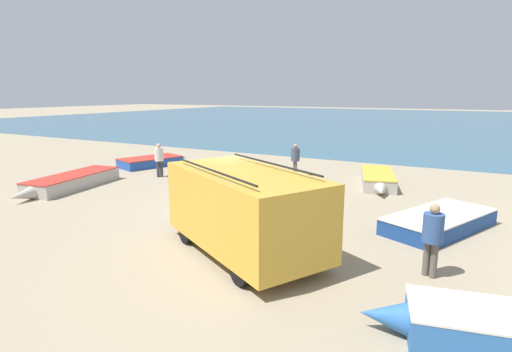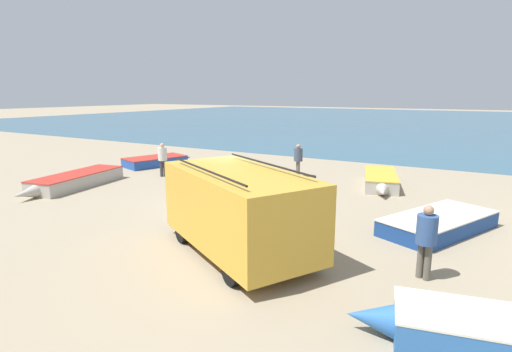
{
  "view_description": "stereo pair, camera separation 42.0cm",
  "coord_description": "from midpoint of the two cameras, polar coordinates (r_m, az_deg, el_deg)",
  "views": [
    {
      "loc": [
        7.35,
        -11.35,
        4.03
      ],
      "look_at": [
        0.45,
        1.4,
        1.0
      ],
      "focal_mm": 28.0,
      "sensor_mm": 36.0,
      "label": 1
    },
    {
      "loc": [
        7.71,
        -11.15,
        4.03
      ],
      "look_at": [
        0.45,
        1.4,
        1.0
      ],
      "focal_mm": 28.0,
      "sensor_mm": 36.0,
      "label": 2
    }
  ],
  "objects": [
    {
      "name": "fishing_rowboat_2",
      "position": [
        19.09,
        -2.2,
        0.49
      ],
      "size": [
        3.78,
        3.8,
        0.57
      ],
      "rotation": [
        0.0,
        0.0,
        2.35
      ],
      "color": "#234CA3",
      "rests_on": "ground_plane"
    },
    {
      "name": "parked_van",
      "position": [
        10.07,
        -1.39,
        -4.61
      ],
      "size": [
        5.22,
        4.19,
        2.27
      ],
      "rotation": [
        0.0,
        0.0,
        2.64
      ],
      "color": "gold",
      "rests_on": "ground_plane"
    },
    {
      "name": "fishing_rowboat_0",
      "position": [
        13.23,
        25.69,
        -6.0
      ],
      "size": [
        3.13,
        4.64,
        0.5
      ],
      "rotation": [
        0.0,
        0.0,
        1.14
      ],
      "color": "navy",
      "rests_on": "ground_plane"
    },
    {
      "name": "sea_water",
      "position": [
        63.82,
        23.42,
        7.22
      ],
      "size": [
        120.0,
        80.0,
        0.01
      ],
      "primitive_type": "cube",
      "color": "#33607A",
      "rests_on": "ground_plane"
    },
    {
      "name": "fisherman_0",
      "position": [
        19.47,
        6.67,
        2.66
      ],
      "size": [
        0.42,
        0.42,
        1.61
      ],
      "rotation": [
        0.0,
        0.0,
        0.67
      ],
      "color": "#5B564C",
      "rests_on": "ground_plane"
    },
    {
      "name": "fisherman_2",
      "position": [
        19.91,
        -12.61,
        2.71
      ],
      "size": [
        0.43,
        0.43,
        1.64
      ],
      "rotation": [
        0.0,
        0.0,
        5.55
      ],
      "color": "#38383D",
      "rests_on": "ground_plane"
    },
    {
      "name": "fishing_rowboat_1",
      "position": [
        18.37,
        18.0,
        -0.55
      ],
      "size": [
        2.25,
        4.55,
        0.57
      ],
      "rotation": [
        0.0,
        0.0,
        4.98
      ],
      "color": "#ADA89E",
      "rests_on": "ground_plane"
    },
    {
      "name": "fisherman_1",
      "position": [
        9.56,
        24.34,
        -7.74
      ],
      "size": [
        0.44,
        0.44,
        1.68
      ],
      "rotation": [
        0.0,
        0.0,
        4.31
      ],
      "color": "#5B564C",
      "rests_on": "ground_plane"
    },
    {
      "name": "ground_plane",
      "position": [
        14.12,
        -3.59,
        -4.8
      ],
      "size": [
        200.0,
        200.0,
        0.0
      ],
      "primitive_type": "plane",
      "color": "gray"
    },
    {
      "name": "fishing_rowboat_4",
      "position": [
        7.77,
        33.39,
        -18.83
      ],
      "size": [
        4.47,
        1.98,
        0.63
      ],
      "rotation": [
        0.0,
        0.0,
        3.35
      ],
      "color": "#2D66AD",
      "rests_on": "ground_plane"
    },
    {
      "name": "fishing_rowboat_3",
      "position": [
        23.22,
        -13.52,
        2.1
      ],
      "size": [
        2.61,
        4.14,
        0.5
      ],
      "rotation": [
        0.0,
        0.0,
        1.26
      ],
      "color": "#234CA3",
      "rests_on": "ground_plane"
    },
    {
      "name": "fisherman_3",
      "position": [
        13.8,
        -4.31,
        -1.11
      ],
      "size": [
        0.42,
        0.42,
        1.59
      ],
      "rotation": [
        0.0,
        0.0,
        1.34
      ],
      "color": "#5B564C",
      "rests_on": "ground_plane"
    },
    {
      "name": "fishing_rowboat_5",
      "position": [
        19.01,
        -23.93,
        -0.58
      ],
      "size": [
        2.14,
        5.32,
        0.58
      ],
      "rotation": [
        0.0,
        0.0,
        4.88
      ],
      "color": "#ADA89E",
      "rests_on": "ground_plane"
    }
  ]
}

